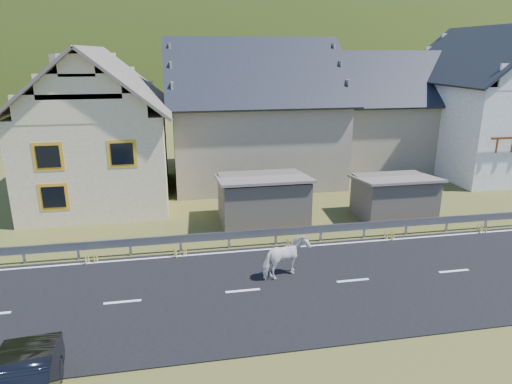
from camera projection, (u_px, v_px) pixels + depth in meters
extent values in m
plane|color=#4B4F20|center=(353.00, 282.00, 16.36)|extent=(160.00, 160.00, 0.00)
cube|color=black|center=(353.00, 281.00, 16.35)|extent=(60.00, 7.00, 0.04)
cube|color=silver|center=(353.00, 280.00, 16.34)|extent=(60.00, 6.60, 0.01)
cube|color=#93969B|center=(321.00, 229.00, 19.64)|extent=(28.00, 0.08, 0.34)
cube|color=#93969B|center=(24.00, 255.00, 17.63)|extent=(0.10, 0.06, 0.70)
cube|color=#93969B|center=(78.00, 251.00, 17.98)|extent=(0.10, 0.06, 0.70)
cube|color=#93969B|center=(130.00, 248.00, 18.33)|extent=(0.10, 0.06, 0.70)
cube|color=#93969B|center=(181.00, 244.00, 18.68)|extent=(0.10, 0.06, 0.70)
cube|color=#93969B|center=(229.00, 240.00, 19.03)|extent=(0.10, 0.06, 0.70)
cube|color=#93969B|center=(276.00, 237.00, 19.38)|extent=(0.10, 0.06, 0.70)
cube|color=#93969B|center=(321.00, 234.00, 19.73)|extent=(0.10, 0.06, 0.70)
cube|color=#93969B|center=(364.00, 230.00, 20.08)|extent=(0.10, 0.06, 0.70)
cube|color=#93969B|center=(406.00, 227.00, 20.43)|extent=(0.10, 0.06, 0.70)
cube|color=#93969B|center=(447.00, 224.00, 20.78)|extent=(0.10, 0.06, 0.70)
cube|color=#93969B|center=(486.00, 222.00, 21.13)|extent=(0.10, 0.06, 0.70)
cube|color=brown|center=(263.00, 200.00, 21.79)|extent=(4.30, 3.30, 2.40)
cube|color=brown|center=(394.00, 198.00, 22.48)|extent=(3.80, 2.90, 2.20)
cube|color=#FCEBAE|center=(101.00, 154.00, 25.14)|extent=(7.00, 9.00, 5.00)
cube|color=gold|center=(48.00, 157.00, 20.37)|extent=(1.30, 0.12, 1.30)
cube|color=gold|center=(122.00, 154.00, 20.93)|extent=(1.30, 0.12, 1.30)
cube|color=gold|center=(54.00, 197.00, 20.93)|extent=(1.30, 0.12, 1.30)
cube|color=gray|center=(60.00, 77.00, 25.00)|extent=(0.70, 0.70, 2.40)
cube|color=gray|center=(252.00, 138.00, 29.53)|extent=(10.00, 9.00, 5.00)
cube|color=gray|center=(382.00, 132.00, 33.21)|extent=(9.00, 8.00, 4.60)
cube|color=white|center=(484.00, 126.00, 31.24)|extent=(8.00, 10.00, 6.00)
ellipsoid|color=#25380E|center=(198.00, 120.00, 192.18)|extent=(440.00, 280.00, 260.00)
imported|color=white|center=(286.00, 258.00, 16.42)|extent=(1.46, 1.94, 1.49)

